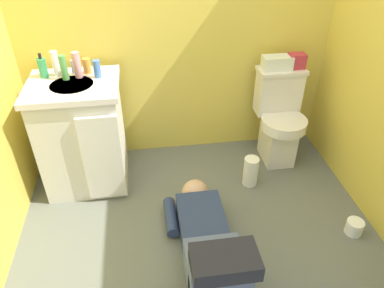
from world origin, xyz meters
TOP-DOWN VIEW (x-y plane):
  - ground_plane at (0.00, 0.00)m, footprint 2.83×3.02m
  - wall_back at (0.00, 1.05)m, footprint 2.49×0.08m
  - toilet at (0.76, 0.76)m, footprint 0.36×0.46m
  - vanity_cabinet at (-0.74, 0.67)m, footprint 0.60×0.53m
  - faucet at (-0.74, 0.81)m, footprint 0.02×0.02m
  - person_plumber at (0.01, -0.22)m, footprint 0.39×1.06m
  - tissue_box at (0.72, 0.85)m, footprint 0.22×0.11m
  - toiletry_bag at (0.87, 0.85)m, footprint 0.12×0.09m
  - soap_dispenser at (-0.93, 0.79)m, footprint 0.06×0.06m
  - bottle_white at (-0.85, 0.81)m, footprint 0.05×0.05m
  - bottle_green at (-0.79, 0.73)m, footprint 0.04×0.04m
  - bottle_pink at (-0.70, 0.76)m, footprint 0.05×0.05m
  - bottle_amber at (-0.65, 0.81)m, footprint 0.05×0.05m
  - bottle_blue at (-0.58, 0.74)m, footprint 0.05×0.05m
  - paper_towel_roll at (0.46, 0.44)m, footprint 0.11×0.11m
  - toilet_paper_roll at (1.00, -0.13)m, footprint 0.11×0.11m

SIDE VIEW (x-z plane):
  - ground_plane at x=0.00m, z-range -0.04..0.00m
  - toilet_paper_roll at x=1.00m, z-range 0.00..0.10m
  - paper_towel_roll at x=0.46m, z-range 0.00..0.24m
  - person_plumber at x=0.01m, z-range -0.08..0.44m
  - toilet at x=0.76m, z-range -0.01..0.74m
  - vanity_cabinet at x=-0.74m, z-range 0.01..0.83m
  - tissue_box at x=0.72m, z-range 0.75..0.85m
  - toiletry_bag at x=0.87m, z-range 0.75..0.86m
  - faucet at x=-0.74m, z-range 0.82..0.92m
  - bottle_amber at x=-0.65m, z-range 0.82..0.93m
  - bottle_blue at x=-0.58m, z-range 0.82..0.94m
  - soap_dispenser at x=-0.93m, z-range 0.80..0.97m
  - bottle_green at x=-0.79m, z-range 0.82..0.99m
  - bottle_white at x=-0.85m, z-range 0.82..0.99m
  - bottle_pink at x=-0.70m, z-range 0.82..0.99m
  - wall_back at x=0.00m, z-range 0.00..2.40m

